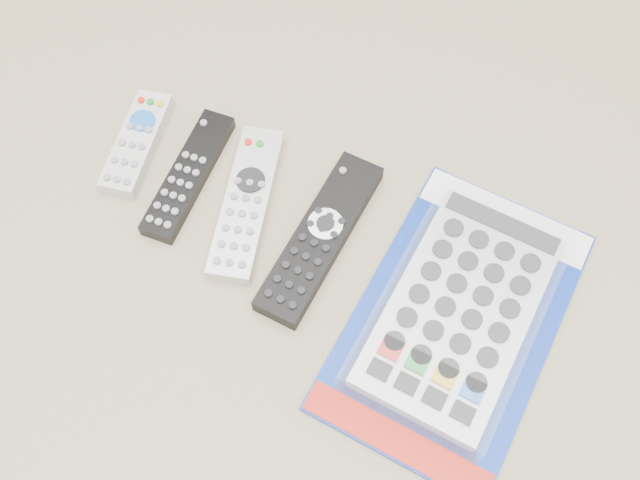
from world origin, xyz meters
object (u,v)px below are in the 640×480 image
at_px(remote_slim_black, 188,175).
at_px(jumbo_remote_packaged, 460,310).
at_px(remote_silver_dvd, 247,203).
at_px(remote_large_black, 320,237).
at_px(remote_small_grey, 137,143).

relative_size(remote_slim_black, jumbo_remote_packaged, 0.51).
bearing_deg(remote_silver_dvd, remote_slim_black, 160.93).
relative_size(remote_slim_black, remote_large_black, 0.80).
height_order(remote_slim_black, remote_silver_dvd, remote_silver_dvd).
height_order(remote_slim_black, remote_large_black, remote_large_black).
bearing_deg(remote_slim_black, remote_silver_dvd, -8.09).
bearing_deg(remote_large_black, remote_slim_black, 179.35).
bearing_deg(remote_small_grey, remote_slim_black, -21.31).
xyz_separation_m(remote_large_black, jumbo_remote_packaged, (0.18, -0.03, 0.01)).
relative_size(remote_large_black, jumbo_remote_packaged, 0.63).
distance_m(remote_small_grey, jumbo_remote_packaged, 0.45).
xyz_separation_m(remote_slim_black, jumbo_remote_packaged, (0.36, -0.05, 0.01)).
xyz_separation_m(remote_small_grey, remote_slim_black, (0.08, -0.02, -0.00)).
height_order(remote_silver_dvd, remote_large_black, remote_large_black).
xyz_separation_m(remote_small_grey, remote_silver_dvd, (0.16, -0.03, 0.00)).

